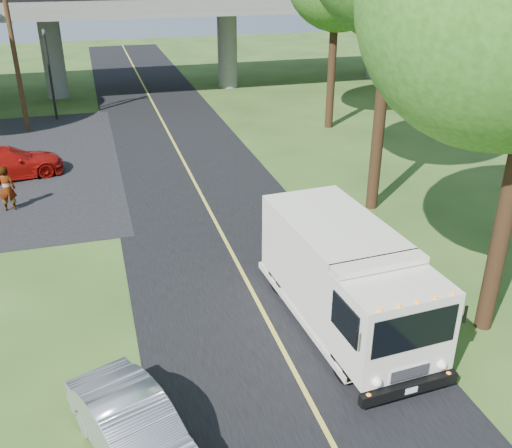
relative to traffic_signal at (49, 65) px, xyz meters
name	(u,v)px	position (x,y,z in m)	size (l,w,h in m)	color
ground	(304,390)	(6.00, -26.00, -3.20)	(120.00, 120.00, 0.00)	#2D491A
road	(212,215)	(6.00, -16.00, -3.19)	(7.00, 90.00, 0.02)	black
lane_line	(212,214)	(6.00, -16.00, -3.17)	(0.12, 90.00, 0.01)	gold
overpass	(141,25)	(6.00, 6.00, 1.36)	(54.00, 10.00, 7.30)	slate
traffic_signal	(49,65)	(0.00, 0.00, 0.00)	(0.18, 0.22, 5.20)	black
utility_pole	(13,46)	(-1.50, -2.00, 1.40)	(1.60, 0.26, 9.00)	#472D19
step_van	(344,276)	(7.89, -23.82, -1.71)	(2.82, 6.67, 2.74)	silver
red_sedan	(6,163)	(-1.83, -9.58, -2.50)	(1.95, 4.81, 1.39)	#9B0E09
silver_sedan	(136,434)	(2.17, -26.92, -2.54)	(1.39, 4.00, 1.32)	#93969B
pedestrian	(7,189)	(-1.41, -13.37, -2.30)	(0.66, 0.43, 1.80)	gray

